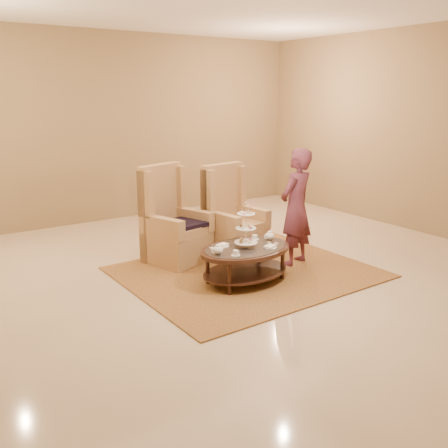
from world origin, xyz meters
TOP-DOWN VIEW (x-y plane):
  - ground at (0.00, 0.00)m, footprint 8.00×8.00m
  - ceiling at (0.00, 0.00)m, footprint 8.00×8.00m
  - wall_back at (0.00, 4.00)m, footprint 8.00×0.04m
  - wall_right at (4.00, 0.00)m, footprint 0.04×8.00m
  - rug at (0.21, 0.09)m, footprint 3.25×2.72m
  - tea_table at (-0.02, -0.18)m, footprint 1.32×0.95m
  - armchair_left at (-0.39, 1.11)m, footprint 0.96×0.98m
  - armchair_right at (0.50, 0.88)m, footprint 0.84×0.86m
  - person at (0.99, -0.00)m, footprint 0.70×0.56m

SIDE VIEW (x-z plane):
  - ground at x=0.00m, z-range 0.00..0.00m
  - ceiling at x=0.00m, z-range -0.01..0.01m
  - rug at x=0.21m, z-range 0.00..0.02m
  - tea_table at x=-0.02m, z-range -0.15..0.92m
  - armchair_right at x=0.50m, z-range -0.23..1.14m
  - armchair_left at x=-0.39m, z-range -0.23..1.18m
  - person at x=0.99m, z-range 0.00..1.67m
  - wall_back at x=0.00m, z-range 0.00..3.50m
  - wall_right at x=4.00m, z-range 0.00..3.50m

